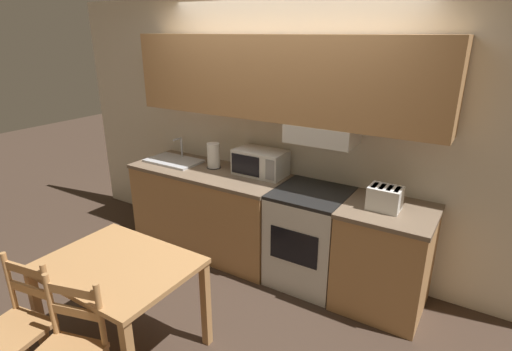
% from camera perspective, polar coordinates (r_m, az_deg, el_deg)
% --- Properties ---
extents(ground_plane, '(16.00, 16.00, 0.00)m').
position_cam_1_polar(ground_plane, '(4.38, 3.52, -10.58)').
color(ground_plane, '#3D2D23').
extents(wall_back, '(5.40, 0.38, 2.55)m').
position_cam_1_polar(wall_back, '(3.77, 3.63, 9.66)').
color(wall_back, silver).
rests_on(wall_back, ground_plane).
extents(lower_counter_main, '(1.65, 0.68, 0.89)m').
position_cam_1_polar(lower_counter_main, '(4.27, -6.60, -4.79)').
color(lower_counter_main, tan).
rests_on(lower_counter_main, ground_plane).
extents(lower_counter_right_stub, '(0.72, 0.68, 0.89)m').
position_cam_1_polar(lower_counter_right_stub, '(3.54, 17.83, -11.15)').
color(lower_counter_right_stub, tan).
rests_on(lower_counter_right_stub, ground_plane).
extents(stove_range, '(0.63, 0.65, 0.89)m').
position_cam_1_polar(stove_range, '(3.73, 7.62, -8.66)').
color(stove_range, silver).
rests_on(stove_range, ground_plane).
extents(microwave, '(0.50, 0.30, 0.25)m').
position_cam_1_polar(microwave, '(3.89, 0.63, 1.88)').
color(microwave, silver).
rests_on(microwave, lower_counter_main).
extents(toaster, '(0.26, 0.20, 0.19)m').
position_cam_1_polar(toaster, '(3.29, 17.93, -3.07)').
color(toaster, silver).
rests_on(toaster, lower_counter_right_stub).
extents(sink_basin, '(0.58, 0.36, 0.25)m').
position_cam_1_polar(sink_basin, '(4.39, -11.67, 2.13)').
color(sink_basin, '#B7BABF').
rests_on(sink_basin, lower_counter_main).
extents(paper_towel_roll, '(0.15, 0.15, 0.26)m').
position_cam_1_polar(paper_towel_roll, '(4.11, -6.09, 2.84)').
color(paper_towel_roll, black).
rests_on(paper_towel_roll, lower_counter_main).
extents(dining_table, '(1.02, 0.78, 0.73)m').
position_cam_1_polar(dining_table, '(3.00, -19.00, -13.38)').
color(dining_table, '#B27F4C').
rests_on(dining_table, ground_plane).
extents(chair_left_of_table, '(0.44, 0.44, 0.89)m').
position_cam_1_polar(chair_left_of_table, '(3.09, -30.99, -18.39)').
color(chair_left_of_table, '#B27F4C').
rests_on(chair_left_of_table, ground_plane).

